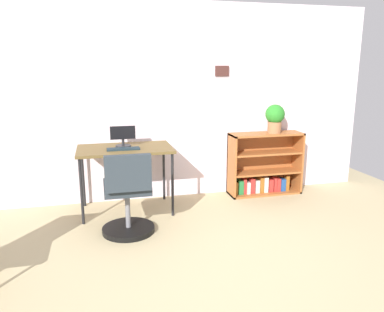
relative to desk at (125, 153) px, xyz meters
name	(u,v)px	position (x,y,z in m)	size (l,w,h in m)	color
ground_plane	(223,286)	(0.57, -1.73, -0.68)	(6.24, 6.24, 0.00)	tan
wall_back	(168,103)	(0.57, 0.42, 0.50)	(5.20, 0.12, 2.37)	silver
desk	(125,153)	(0.00, 0.00, 0.00)	(1.04, 0.64, 0.74)	brown
monitor	(123,136)	(-0.01, 0.07, 0.17)	(0.28, 0.17, 0.23)	#262628
keyboard	(123,149)	(-0.02, -0.10, 0.07)	(0.35, 0.12, 0.02)	#1B2A32
office_chair	(128,199)	(-0.03, -0.65, -0.32)	(0.52, 0.55, 0.84)	black
bookshelf_low	(263,167)	(1.77, 0.22, -0.34)	(0.93, 0.30, 0.80)	#A25B2C
potted_plant_on_shelf	(275,117)	(1.88, 0.17, 0.32)	(0.24, 0.24, 0.36)	#9E6642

